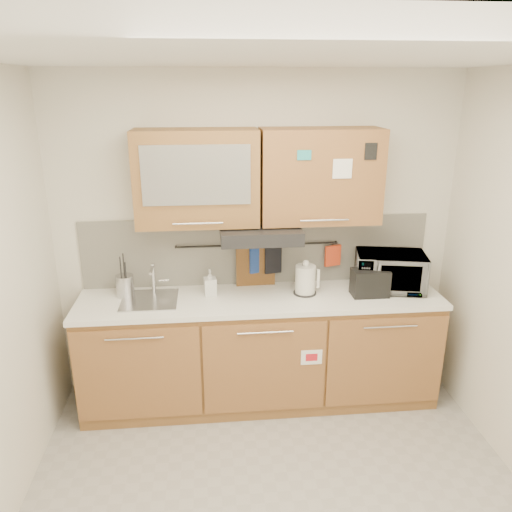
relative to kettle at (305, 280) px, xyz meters
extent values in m
plane|color=white|center=(-0.35, -1.22, 1.57)|extent=(3.20, 3.20, 0.00)
plane|color=silver|center=(-0.35, 0.28, 0.27)|extent=(3.20, 0.00, 3.20)
cube|color=#935F34|center=(-0.35, -0.02, -0.59)|extent=(2.80, 0.60, 0.88)
cube|color=black|center=(-0.35, -0.02, -0.98)|extent=(2.80, 0.54, 0.10)
cube|color=#A36A3A|center=(-1.29, -0.33, -0.56)|extent=(0.91, 0.02, 0.74)
cylinder|color=silver|center=(-1.29, -0.36, -0.25)|extent=(0.41, 0.01, 0.01)
cube|color=#A36A3A|center=(-0.35, -0.33, -0.56)|extent=(0.91, 0.02, 0.74)
cylinder|color=silver|center=(-0.35, -0.36, -0.25)|extent=(0.41, 0.01, 0.01)
cube|color=#A36A3A|center=(0.58, -0.33, -0.56)|extent=(0.91, 0.02, 0.74)
cylinder|color=silver|center=(0.58, -0.36, -0.25)|extent=(0.41, 0.01, 0.01)
cube|color=white|center=(-0.35, -0.03, -0.13)|extent=(2.82, 0.62, 0.04)
cube|color=silver|center=(-0.35, 0.27, 0.17)|extent=(2.80, 0.02, 0.56)
cube|color=#935F34|center=(-0.81, 0.10, 0.80)|extent=(0.90, 0.35, 0.70)
cube|color=silver|center=(-0.81, -0.08, 0.85)|extent=(0.76, 0.02, 0.42)
cube|color=#A36A3A|center=(0.11, 0.10, 0.80)|extent=(0.90, 0.35, 0.70)
cube|color=white|center=(0.23, -0.08, 0.88)|extent=(0.14, 0.00, 0.14)
cube|color=black|center=(-0.35, 0.03, 0.39)|extent=(0.60, 0.46, 0.10)
cube|color=silver|center=(-1.20, -0.02, -0.12)|extent=(0.42, 0.40, 0.03)
cylinder|color=silver|center=(-1.18, 0.14, 0.01)|extent=(0.03, 0.03, 0.24)
cylinder|color=silver|center=(-1.18, 0.06, 0.11)|extent=(0.02, 0.18, 0.02)
cylinder|color=black|center=(-0.35, 0.23, 0.23)|extent=(1.30, 0.02, 0.02)
cylinder|color=#ACABB0|center=(-1.40, 0.09, -0.03)|extent=(0.16, 0.16, 0.17)
cylinder|color=black|center=(-1.42, 0.10, 0.05)|extent=(0.01, 0.01, 0.32)
cylinder|color=black|center=(-1.38, 0.07, 0.03)|extent=(0.01, 0.01, 0.29)
cylinder|color=black|center=(-1.40, 0.11, 0.06)|extent=(0.01, 0.01, 0.34)
cylinder|color=black|center=(-1.41, 0.06, 0.01)|extent=(0.01, 0.01, 0.25)
cylinder|color=silver|center=(0.00, 0.00, 0.00)|extent=(0.17, 0.17, 0.23)
sphere|color=silver|center=(0.00, 0.00, 0.14)|extent=(0.05, 0.05, 0.05)
cube|color=silver|center=(0.10, -0.01, 0.02)|extent=(0.02, 0.03, 0.15)
cylinder|color=black|center=(0.00, 0.00, -0.10)|extent=(0.18, 0.18, 0.01)
cube|color=black|center=(0.49, -0.08, -0.01)|extent=(0.28, 0.17, 0.21)
cube|color=black|center=(0.44, -0.08, 0.09)|extent=(0.08, 0.12, 0.01)
cube|color=black|center=(0.54, -0.08, 0.09)|extent=(0.08, 0.12, 0.01)
imported|color=#999999|center=(0.69, 0.04, 0.04)|extent=(0.60, 0.46, 0.30)
imported|color=#999999|center=(-0.74, 0.05, -0.01)|extent=(0.10, 0.11, 0.21)
cube|color=brown|center=(-0.37, 0.21, 0.01)|extent=(0.32, 0.03, 0.39)
cube|color=navy|center=(-0.36, 0.21, 0.10)|extent=(0.13, 0.07, 0.21)
cube|color=black|center=(-0.23, 0.21, 0.10)|extent=(0.14, 0.07, 0.22)
cube|color=red|center=(0.27, 0.21, 0.12)|extent=(0.14, 0.06, 0.17)
camera|label=1|loc=(-0.74, -3.57, 1.44)|focal=35.00mm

